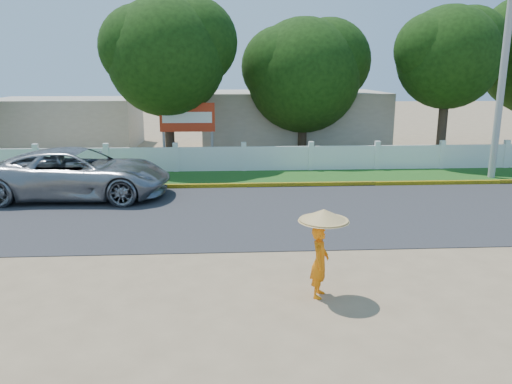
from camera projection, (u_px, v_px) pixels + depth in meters
The scene contains 12 objects.
ground at pixel (261, 268), 11.41m from camera, with size 120.00×120.00×0.00m, color #9E8460.
road at pixel (251, 213), 15.76m from camera, with size 60.00×7.00×0.02m, color #38383A.
grass_verge at pixel (245, 178), 20.85m from camera, with size 60.00×3.50×0.03m, color #2D601E.
curb at pixel (247, 185), 19.19m from camera, with size 40.00×0.18×0.16m, color yellow.
fence at pixel (244, 159), 22.13m from camera, with size 40.00×0.10×1.10m, color silver.
building_near at pixel (292, 120), 28.64m from camera, with size 10.00×6.00×3.20m, color #B7AD99.
building_far at pixel (67, 123), 28.92m from camera, with size 8.00×5.00×2.80m, color #B7AD99.
utility_pole at pixel (502, 78), 19.90m from camera, with size 0.28×0.28×8.18m, color #9A9B98.
vehicle at pixel (79, 173), 17.46m from camera, with size 2.91×6.32×1.76m, color gray.
monk_with_parasol at pixel (322, 240), 9.73m from camera, with size 0.99×0.99×1.81m.
billboard at pixel (187, 121), 22.67m from camera, with size 2.50×0.13×2.95m.
tree_row at pixel (320, 62), 24.17m from camera, with size 36.52×7.73×8.53m.
Camera 1 is at (-0.75, -10.63, 4.42)m, focal length 35.00 mm.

